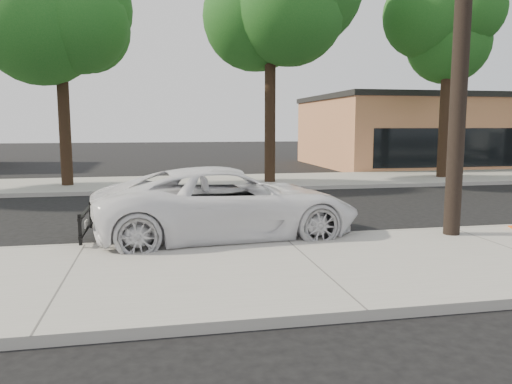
% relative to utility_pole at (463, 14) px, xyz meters
% --- Properties ---
extents(ground, '(120.00, 120.00, 0.00)m').
position_rel_utility_pole_xyz_m(ground, '(-3.60, 2.70, -4.70)').
color(ground, black).
rests_on(ground, ground).
extents(near_sidewalk, '(90.00, 4.40, 0.15)m').
position_rel_utility_pole_xyz_m(near_sidewalk, '(-3.60, -1.60, -4.62)').
color(near_sidewalk, gray).
rests_on(near_sidewalk, ground).
extents(far_sidewalk, '(90.00, 5.00, 0.15)m').
position_rel_utility_pole_xyz_m(far_sidewalk, '(-3.60, 11.20, -4.62)').
color(far_sidewalk, gray).
rests_on(far_sidewalk, ground).
extents(curb_near, '(90.00, 0.12, 0.16)m').
position_rel_utility_pole_xyz_m(curb_near, '(-3.60, 0.60, -4.62)').
color(curb_near, '#9E9B93').
rests_on(curb_near, ground).
extents(building_main, '(18.00, 10.00, 4.00)m').
position_rel_utility_pole_xyz_m(building_main, '(12.40, 18.70, -2.70)').
color(building_main, '#C67952').
rests_on(building_main, ground).
extents(utility_pole, '(1.40, 0.34, 9.00)m').
position_rel_utility_pole_xyz_m(utility_pole, '(0.00, 0.00, 0.00)').
color(utility_pole, black).
rests_on(utility_pole, near_sidewalk).
extents(tree_b, '(4.34, 4.20, 8.45)m').
position_rel_utility_pole_xyz_m(tree_b, '(-9.41, 10.76, 1.45)').
color(tree_b, black).
rests_on(tree_b, far_sidewalk).
extents(tree_c, '(4.96, 4.80, 9.55)m').
position_rel_utility_pole_xyz_m(tree_c, '(-1.38, 10.34, 2.21)').
color(tree_c, black).
rests_on(tree_c, far_sidewalk).
extents(tree_d, '(4.50, 4.35, 8.75)m').
position_rel_utility_pole_xyz_m(tree_d, '(6.60, 10.65, 1.67)').
color(tree_d, black).
rests_on(tree_d, far_sidewalk).
extents(police_cruiser, '(5.89, 3.11, 1.58)m').
position_rel_utility_pole_xyz_m(police_cruiser, '(-4.67, 1.12, -3.91)').
color(police_cruiser, white).
rests_on(police_cruiser, ground).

